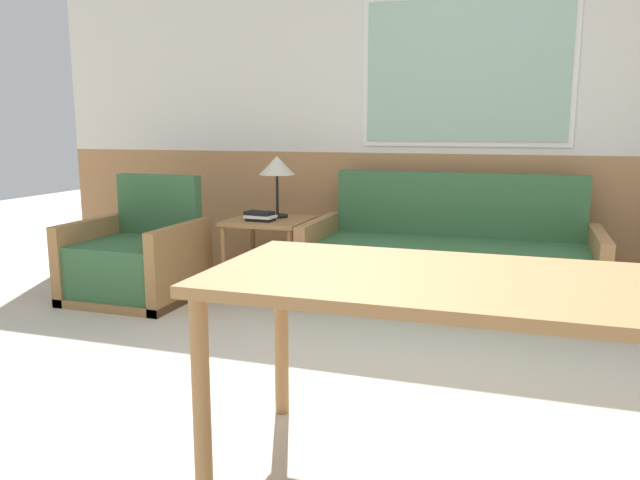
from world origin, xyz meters
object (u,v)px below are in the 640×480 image
(side_table, at_px, (270,230))
(table_lamp, at_px, (277,168))
(armchair, at_px, (137,262))
(couch, at_px, (449,268))
(dining_table, at_px, (540,303))

(side_table, xyz_separation_m, table_lamp, (0.02, 0.10, 0.46))
(table_lamp, bearing_deg, armchair, -145.39)
(armchair, bearing_deg, couch, 12.26)
(couch, relative_size, dining_table, 0.91)
(table_lamp, bearing_deg, dining_table, -51.63)
(side_table, bearing_deg, armchair, -149.61)
(side_table, relative_size, dining_table, 0.27)
(couch, relative_size, table_lamp, 4.23)
(armchair, xyz_separation_m, side_table, (0.84, 0.49, 0.21))
(table_lamp, height_order, dining_table, table_lamp)
(table_lamp, distance_m, dining_table, 3.00)
(couch, distance_m, dining_table, 2.39)
(side_table, relative_size, table_lamp, 1.25)
(couch, relative_size, side_table, 3.38)
(armchair, bearing_deg, side_table, 28.78)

